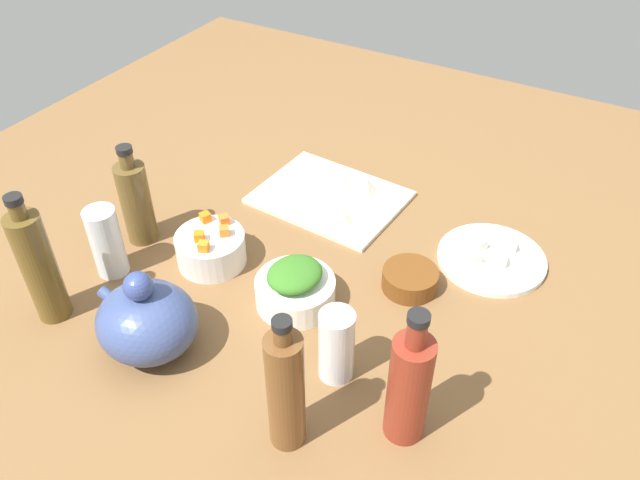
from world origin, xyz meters
TOP-DOWN VIEW (x-y plane):
  - tabletop at (0.00, 0.00)cm, footprint 190.00×190.00cm
  - cutting_board at (8.10, -18.48)cm, footprint 31.71×25.42cm
  - plate_tofu at (-28.88, -16.11)cm, footprint 20.70×20.70cm
  - bowl_greens at (-1.85, 12.07)cm, footprint 14.27×14.27cm
  - bowl_carrots at (17.82, 10.65)cm, footprint 13.18×13.18cm
  - bowl_small_side at (-18.02, -1.61)cm, footprint 10.21×10.21cm
  - teapot at (13.29, 32.83)cm, footprint 18.11×15.68cm
  - bottle_0 at (-15.29, 36.08)cm, footprint 5.30×5.30cm
  - bottle_1 at (-29.34, 26.64)cm, footprint 5.98×5.98cm
  - bottle_2 at (33.38, 35.37)cm, footprint 5.70×5.70cm
  - bottle_3 at (34.33, 11.67)cm, footprint 5.96×5.96cm
  - drinking_glass_0 at (-15.75, 22.44)cm, footprint 5.62×5.62cm
  - drinking_glass_1 at (32.49, 22.01)cm, footprint 5.84×5.84cm
  - carrot_cube_0 at (18.59, 12.46)cm, footprint 2.50×2.50cm
  - carrot_cube_1 at (15.53, 8.88)cm, footprint 2.53×2.53cm
  - carrot_cube_2 at (21.18, 7.29)cm, footprint 2.39×2.39cm
  - carrot_cube_3 at (16.13, 14.33)cm, footprint 2.34×2.34cm
  - carrot_cube_4 at (17.59, 6.11)cm, footprint 2.51×2.51cm
  - chopped_greens_mound at (-1.85, 12.07)cm, footprint 11.14×12.08cm
  - tofu_cube_0 at (-30.75, -14.59)cm, footprint 2.84×2.84cm
  - tofu_cube_1 at (-31.07, -19.70)cm, footprint 2.94×2.94cm
  - tofu_cube_2 at (-25.89, -17.09)cm, footprint 2.91×2.91cm
  - tofu_cube_3 at (-26.32, -12.65)cm, footprint 3.08×3.08cm
  - dumpling_0 at (1.32, -11.11)cm, footprint 4.70×5.34cm
  - dumpling_1 at (16.34, -20.74)cm, footprint 7.25×7.35cm
  - dumpling_2 at (8.15, -23.12)cm, footprint 7.60×7.33cm
  - dumpling_3 at (2.00, -23.94)cm, footprint 5.77×5.84cm
  - dumpling_4 at (17.90, -13.43)cm, footprint 5.43×5.19cm

SIDE VIEW (x-z plane):
  - tabletop at x=0.00cm, z-range 0.00..3.00cm
  - cutting_board at x=8.10cm, z-range 3.00..4.00cm
  - plate_tofu at x=-28.88cm, z-range 3.00..4.20cm
  - bowl_small_side at x=-18.02cm, z-range 3.00..6.90cm
  - dumpling_4 at x=17.90cm, z-range 4.00..6.15cm
  - dumpling_0 at x=1.32cm, z-range 4.00..6.23cm
  - dumpling_2 at x=8.15cm, z-range 4.00..6.32cm
  - tofu_cube_0 at x=-30.75cm, z-range 4.20..6.40cm
  - tofu_cube_1 at x=-31.07cm, z-range 4.20..6.40cm
  - tofu_cube_2 at x=-25.89cm, z-range 4.20..6.40cm
  - tofu_cube_3 at x=-26.32cm, z-range 4.20..6.40cm
  - dumpling_1 at x=16.34cm, z-range 4.00..6.91cm
  - bowl_greens at x=-1.85cm, z-range 3.00..8.04cm
  - dumpling_3 at x=2.00cm, z-range 4.00..7.18cm
  - bowl_carrots at x=17.82cm, z-range 3.00..9.26cm
  - teapot at x=13.29cm, z-range 1.15..17.45cm
  - drinking_glass_0 at x=-15.75cm, z-range 3.00..16.15cm
  - chopped_greens_mound at x=-1.85cm, z-range 8.04..11.49cm
  - drinking_glass_1 at x=32.49cm, z-range 3.00..17.04cm
  - carrot_cube_0 at x=18.59cm, z-range 9.26..11.06cm
  - carrot_cube_1 at x=15.53cm, z-range 9.26..11.06cm
  - carrot_cube_2 at x=21.18cm, z-range 9.26..11.06cm
  - carrot_cube_3 at x=16.13cm, z-range 9.26..11.06cm
  - carrot_cube_4 at x=17.59cm, z-range 9.26..11.06cm
  - bottle_3 at x=34.33cm, z-range 1.41..22.55cm
  - bottle_1 at x=-29.34cm, z-range 0.96..25.17cm
  - bottle_0 at x=-15.29cm, z-range 1.59..26.08cm
  - bottle_2 at x=33.38cm, z-range 1.49..26.75cm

